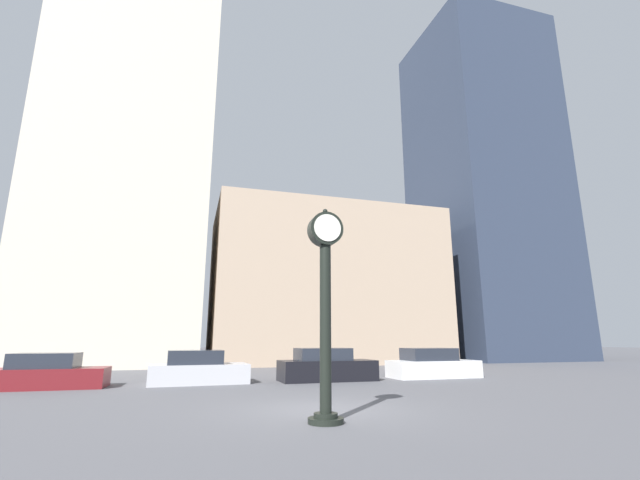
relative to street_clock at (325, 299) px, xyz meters
name	(u,v)px	position (x,y,z in m)	size (l,w,h in m)	color
ground_plane	(324,410)	(0.52, 1.83, -2.75)	(200.00, 200.00, 0.00)	#515156
building_tall_tower	(136,145)	(-8.25, 25.83, 14.69)	(11.97, 12.00, 34.88)	beige
building_storefront_row	(322,287)	(7.80, 25.83, 3.50)	(18.54, 12.00, 12.49)	tan
building_glass_modern	(483,187)	(25.44, 25.83, 14.67)	(11.79, 12.00, 34.85)	#2D384C
street_clock	(325,299)	(0.00, 0.00, 0.00)	(0.82, 0.80, 4.96)	black
car_maroon	(48,373)	(-8.09, 9.69, -2.20)	(4.07, 1.79, 1.31)	maroon
car_silver	(198,370)	(-2.56, 9.94, -2.17)	(4.15, 2.12, 1.37)	#BCBCC1
car_black	(326,367)	(3.05, 9.63, -2.14)	(4.36, 1.91, 1.44)	black
car_white	(432,365)	(8.55, 9.70, -2.16)	(4.42, 1.88, 1.41)	silver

